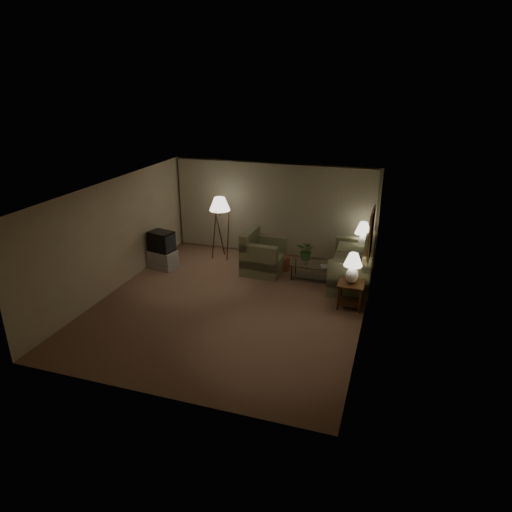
# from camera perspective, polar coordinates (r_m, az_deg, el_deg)

# --- Properties ---
(ground) EXTENTS (7.00, 7.00, 0.00)m
(ground) POSITION_cam_1_polar(r_m,az_deg,el_deg) (10.74, -3.08, -5.87)
(ground) COLOR brown
(ground) RESTS_ON ground
(room_shell) EXTENTS (6.04, 7.02, 2.72)m
(room_shell) POSITION_cam_1_polar(r_m,az_deg,el_deg) (11.40, -0.44, 5.30)
(room_shell) COLOR beige
(room_shell) RESTS_ON ground
(sofa) EXTENTS (2.09, 1.16, 0.89)m
(sofa) POSITION_cam_1_polar(r_m,az_deg,el_deg) (11.83, 11.84, -1.26)
(sofa) COLOR #797C57
(sofa) RESTS_ON ground
(armchair) EXTENTS (1.12, 1.07, 0.89)m
(armchair) POSITION_cam_1_polar(r_m,az_deg,el_deg) (12.20, 0.95, -0.06)
(armchair) COLOR #797C57
(armchair) RESTS_ON ground
(side_table_near) EXTENTS (0.58, 0.58, 0.60)m
(side_table_near) POSITION_cam_1_polar(r_m,az_deg,el_deg) (10.60, 11.76, -4.20)
(side_table_near) COLOR #321F0D
(side_table_near) RESTS_ON ground
(side_table_far) EXTENTS (0.44, 0.37, 0.60)m
(side_table_far) POSITION_cam_1_polar(r_m,az_deg,el_deg) (12.65, 12.97, -0.10)
(side_table_far) COLOR #321F0D
(side_table_far) RESTS_ON ground
(table_lamp_near) EXTENTS (0.41, 0.41, 0.72)m
(table_lamp_near) POSITION_cam_1_polar(r_m,az_deg,el_deg) (10.35, 12.01, -1.18)
(table_lamp_near) COLOR white
(table_lamp_near) RESTS_ON side_table_near
(table_lamp_far) EXTENTS (0.44, 0.44, 0.76)m
(table_lamp_far) POSITION_cam_1_polar(r_m,az_deg,el_deg) (12.43, 13.22, 2.74)
(table_lamp_far) COLOR white
(table_lamp_far) RESTS_ON side_table_far
(coffee_table) EXTENTS (1.09, 0.60, 0.41)m
(coffee_table) POSITION_cam_1_polar(r_m,az_deg,el_deg) (11.93, 6.96, -1.63)
(coffee_table) COLOR silver
(coffee_table) RESTS_ON ground
(tv_cabinet) EXTENTS (0.95, 0.78, 0.50)m
(tv_cabinet) POSITION_cam_1_polar(r_m,az_deg,el_deg) (12.81, -11.57, -0.38)
(tv_cabinet) COLOR #A0A0A3
(tv_cabinet) RESTS_ON ground
(crt_tv) EXTENTS (0.82, 0.72, 0.55)m
(crt_tv) POSITION_cam_1_polar(r_m,az_deg,el_deg) (12.62, -11.74, 1.82)
(crt_tv) COLOR black
(crt_tv) RESTS_ON tv_cabinet
(floor_lamp) EXTENTS (0.59, 0.59, 1.80)m
(floor_lamp) POSITION_cam_1_polar(r_m,az_deg,el_deg) (13.04, -4.47, 3.64)
(floor_lamp) COLOR #321F0D
(floor_lamp) RESTS_ON ground
(ottoman) EXTENTS (0.65, 0.65, 0.37)m
(ottoman) POSITION_cam_1_polar(r_m,az_deg,el_deg) (12.53, 2.98, -0.77)
(ottoman) COLOR #A54E37
(ottoman) RESTS_ON ground
(vase) EXTENTS (0.20, 0.20, 0.16)m
(vase) POSITION_cam_1_polar(r_m,az_deg,el_deg) (11.87, 6.30, -0.57)
(vase) COLOR white
(vase) RESTS_ON coffee_table
(flowers) EXTENTS (0.55, 0.50, 0.51)m
(flowers) POSITION_cam_1_polar(r_m,az_deg,el_deg) (11.74, 6.36, 0.97)
(flowers) COLOR #396C30
(flowers) RESTS_ON vase
(book) EXTENTS (0.27, 0.30, 0.02)m
(book) POSITION_cam_1_polar(r_m,az_deg,el_deg) (11.74, 8.09, -1.29)
(book) COLOR olive
(book) RESTS_ON coffee_table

